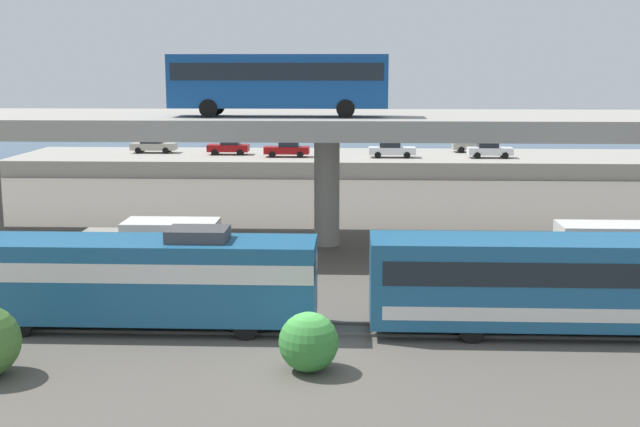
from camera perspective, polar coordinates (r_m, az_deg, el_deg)
ground_plane at (r=29.75m, az=-0.84°, el=-10.55°), size 260.00×260.00×0.00m
rail_strip_near at (r=32.81m, az=-0.52°, el=-8.42°), size 110.00×0.12×0.12m
rail_strip_far at (r=34.19m, az=-0.39°, el=-7.63°), size 110.00×0.12×0.12m
train_locomotive at (r=34.15m, az=-13.64°, el=-4.22°), size 15.29×3.04×4.18m
highway_overpass at (r=47.92m, az=0.48°, el=6.00°), size 96.00×11.56×7.76m
transit_bus_on_overpass at (r=45.74m, az=-2.89°, el=9.34°), size 12.00×2.68×3.40m
service_truck_west at (r=42.28m, az=20.43°, el=-2.57°), size 6.80×2.46×3.04m
service_truck_east at (r=41.38m, az=-11.48°, el=-2.39°), size 6.80×2.46×3.04m
pier_parking_lot at (r=83.35m, az=1.28°, el=3.57°), size 64.94×13.60×1.59m
parked_car_0 at (r=81.03m, az=5.01°, el=4.46°), size 4.57×1.93×1.50m
parked_car_1 at (r=81.28m, az=-2.30°, el=4.50°), size 4.46×1.85×1.50m
parked_car_2 at (r=86.75m, az=-11.54°, el=4.68°), size 4.60×1.99×1.50m
parked_car_3 at (r=83.87m, az=-6.38°, el=4.63°), size 4.16×1.93×1.50m
parked_car_4 at (r=82.03m, az=11.73°, el=4.35°), size 4.33×1.87×1.50m
parked_car_5 at (r=87.14m, az=10.67°, el=4.73°), size 4.34×2.00×1.50m
harbor_water at (r=106.29m, az=1.52°, el=4.61°), size 140.00×36.00×0.01m
shrub_right at (r=28.92m, az=-0.80°, el=-8.95°), size 2.11×2.11×2.11m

